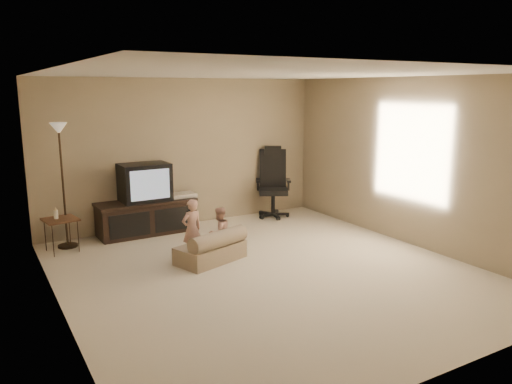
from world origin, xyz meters
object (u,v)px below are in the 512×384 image
at_px(child_sofa, 213,249).
at_px(toddler_left, 192,229).
at_px(tv_stand, 146,205).
at_px(office_chair, 273,192).
at_px(toddler_right, 219,233).
at_px(floor_lamp, 61,157).
at_px(side_table, 60,220).

relative_size(child_sofa, toddler_left, 1.23).
height_order(tv_stand, office_chair, office_chair).
bearing_deg(toddler_right, tv_stand, -88.00).
height_order(floor_lamp, child_sofa, floor_lamp).
distance_m(office_chair, toddler_right, 2.47).
bearing_deg(toddler_left, tv_stand, -95.34).
bearing_deg(toddler_left, toddler_right, 150.01).
distance_m(tv_stand, office_chair, 2.38).
bearing_deg(toddler_right, child_sofa, 21.55).
height_order(tv_stand, floor_lamp, floor_lamp).
xyz_separation_m(office_chair, floor_lamp, (-3.64, -0.04, 0.89)).
bearing_deg(side_table, child_sofa, -41.36).
bearing_deg(office_chair, tv_stand, -152.48).
bearing_deg(child_sofa, toddler_right, 18.06).
xyz_separation_m(tv_stand, child_sofa, (0.34, -1.79, -0.29)).
bearing_deg(floor_lamp, toddler_left, -45.62).
bearing_deg(office_chair, toddler_left, -117.42).
distance_m(tv_stand, floor_lamp, 1.54).
bearing_deg(floor_lamp, child_sofa, -46.52).
height_order(side_table, floor_lamp, floor_lamp).
height_order(office_chair, floor_lamp, floor_lamp).
xyz_separation_m(side_table, child_sofa, (1.71, -1.50, -0.29)).
bearing_deg(office_chair, child_sofa, -110.68).
xyz_separation_m(floor_lamp, toddler_right, (1.77, -1.56, -0.99)).
distance_m(tv_stand, toddler_left, 1.55).
height_order(side_table, toddler_left, toddler_left).
relative_size(floor_lamp, toddler_right, 2.58).
bearing_deg(child_sofa, floor_lamp, 115.22).
distance_m(side_table, toddler_right, 2.33).
height_order(office_chair, toddler_right, office_chair).
bearing_deg(office_chair, floor_lamp, -150.23).
bearing_deg(toddler_right, side_table, -51.13).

